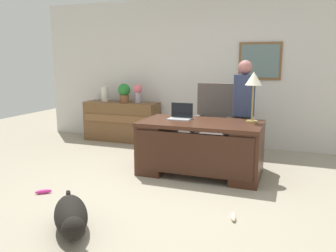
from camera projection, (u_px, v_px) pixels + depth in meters
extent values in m
plane|color=#9E937F|center=(160.00, 191.00, 4.17)|extent=(12.00, 12.00, 0.00)
cube|color=silver|center=(212.00, 72.00, 6.32)|extent=(7.00, 0.12, 2.70)
cube|color=brown|center=(260.00, 61.00, 5.91)|extent=(0.72, 0.03, 0.64)
cube|color=slate|center=(260.00, 61.00, 5.89)|extent=(0.64, 0.01, 0.56)
cube|color=#422316|center=(201.00, 123.00, 4.68)|extent=(1.65, 0.88, 0.05)
cube|color=#422316|center=(158.00, 146.00, 4.97)|extent=(0.36, 0.82, 0.69)
cube|color=#422316|center=(248.00, 154.00, 4.53)|extent=(0.36, 0.82, 0.69)
cube|color=#381E13|center=(192.00, 155.00, 4.37)|extent=(1.55, 0.04, 0.55)
cube|color=brown|center=(122.00, 121.00, 6.75)|extent=(1.46, 0.48, 0.77)
cube|color=brown|center=(116.00, 119.00, 6.51)|extent=(1.36, 0.02, 0.14)
cube|color=#564C47|center=(212.00, 136.00, 5.50)|extent=(0.60, 0.58, 0.18)
cylinder|color=black|center=(211.00, 150.00, 5.54)|extent=(0.10, 0.10, 0.28)
cylinder|color=black|center=(211.00, 157.00, 5.56)|extent=(0.52, 0.52, 0.05)
cube|color=#564C47|center=(216.00, 106.00, 5.63)|extent=(0.60, 0.12, 0.74)
cube|color=#564C47|center=(196.00, 123.00, 5.55)|extent=(0.08, 0.50, 0.22)
cube|color=#564C47|center=(228.00, 125.00, 5.37)|extent=(0.08, 0.50, 0.22)
cylinder|color=#262323|center=(242.00, 140.00, 5.20)|extent=(0.26, 0.26, 0.75)
cylinder|color=navy|center=(244.00, 95.00, 5.08)|extent=(0.32, 0.32, 0.61)
sphere|color=#AC6661|center=(245.00, 67.00, 5.00)|extent=(0.21, 0.21, 0.21)
ellipsoid|color=black|center=(71.00, 215.00, 3.17)|extent=(0.68, 0.74, 0.30)
sphere|color=black|center=(73.00, 229.00, 2.83)|extent=(0.20, 0.20, 0.20)
cylinder|color=black|center=(68.00, 199.00, 3.50)|extent=(0.13, 0.14, 0.21)
cube|color=#B2B5BA|center=(180.00, 119.00, 4.85)|extent=(0.32, 0.22, 0.01)
cube|color=black|center=(182.00, 110.00, 4.92)|extent=(0.32, 0.01, 0.21)
cylinder|color=#9E8447|center=(252.00, 121.00, 4.63)|extent=(0.16, 0.16, 0.02)
cylinder|color=#9E8447|center=(253.00, 103.00, 4.58)|extent=(0.02, 0.02, 0.48)
cone|color=silver|center=(254.00, 78.00, 4.52)|extent=(0.22, 0.22, 0.18)
cylinder|color=#A798AE|center=(138.00, 98.00, 6.54)|extent=(0.11, 0.11, 0.20)
sphere|color=#EA6B7A|center=(138.00, 89.00, 6.51)|extent=(0.17, 0.17, 0.17)
cylinder|color=silver|center=(105.00, 94.00, 6.78)|extent=(0.14, 0.14, 0.29)
cylinder|color=brown|center=(124.00, 99.00, 6.65)|extent=(0.18, 0.18, 0.14)
sphere|color=#2B8033|center=(124.00, 90.00, 6.61)|extent=(0.24, 0.24, 0.24)
ellipsoid|color=beige|center=(233.00, 217.00, 3.42)|extent=(0.09, 0.19, 0.05)
ellipsoid|color=#D8338C|center=(43.00, 192.00, 4.07)|extent=(0.18, 0.16, 0.05)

